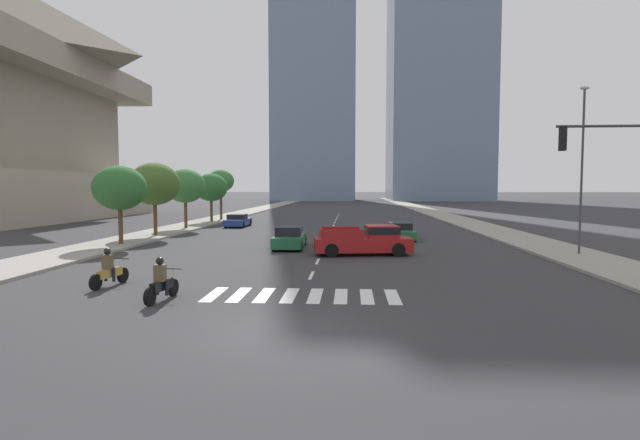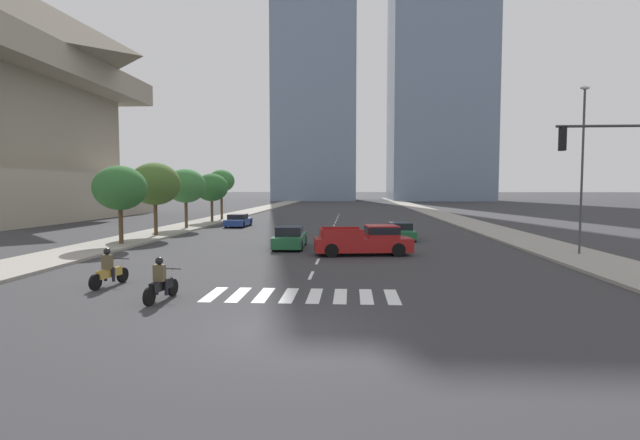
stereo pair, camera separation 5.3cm
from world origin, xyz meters
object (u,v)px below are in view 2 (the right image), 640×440
at_px(motorcycle_trailing, 161,284).
at_px(street_tree_fifth, 221,181).
at_px(sedan_green_1, 290,238).
at_px(street_tree_fourth, 212,188).
at_px(traffic_signal_near, 623,171).
at_px(street_lamp_east, 583,159).
at_px(sedan_blue_0, 238,221).
at_px(pickup_truck, 367,241).
at_px(street_tree_nearest, 120,188).
at_px(sedan_green_2, 400,232).
at_px(street_tree_second, 155,184).
at_px(street_tree_third, 186,186).
at_px(motorcycle_lead, 109,271).

relative_size(motorcycle_trailing, street_tree_fifth, 0.37).
distance_m(sedan_green_1, street_tree_fourth, 24.16).
xyz_separation_m(traffic_signal_near, street_lamp_east, (2.53, 8.79, 0.91)).
bearing_deg(sedan_blue_0, pickup_truck, -146.92).
height_order(street_lamp_east, street_tree_fifth, street_lamp_east).
relative_size(pickup_truck, street_tree_nearest, 1.11).
height_order(pickup_truck, street_tree_nearest, street_tree_nearest).
bearing_deg(traffic_signal_near, sedan_blue_0, -53.11).
xyz_separation_m(sedan_blue_0, sedan_green_2, (14.54, -10.78, 0.00)).
bearing_deg(sedan_green_2, street_tree_second, -90.78).
distance_m(motorcycle_trailing, street_tree_fifth, 40.87).
xyz_separation_m(pickup_truck, street_tree_third, (-15.82, 15.86, 3.12)).
distance_m(street_tree_nearest, street_tree_third, 12.63).
distance_m(sedan_green_1, street_tree_nearest, 11.51).
bearing_deg(motorcycle_lead, sedan_green_1, -12.73).
relative_size(sedan_green_2, street_tree_third, 0.87).
distance_m(sedan_blue_0, street_lamp_east, 30.69).
bearing_deg(street_tree_third, street_tree_fourth, 90.00).
bearing_deg(street_tree_fourth, pickup_truck, -56.72).
bearing_deg(street_lamp_east, motorcycle_trailing, -147.90).
xyz_separation_m(sedan_green_1, street_lamp_east, (16.40, -2.71, 4.70)).
bearing_deg(street_lamp_east, sedan_green_2, 136.96).
bearing_deg(street_tree_fifth, street_tree_fourth, -90.00).
bearing_deg(traffic_signal_near, street_tree_third, -44.50).
relative_size(motorcycle_lead, street_lamp_east, 0.24).
height_order(sedan_green_2, street_tree_third, street_tree_third).
bearing_deg(street_tree_nearest, street_tree_second, 90.00).
relative_size(street_tree_fourth, street_tree_fifth, 0.90).
bearing_deg(sedan_green_1, sedan_blue_0, 22.47).
bearing_deg(sedan_blue_0, street_lamp_east, -127.65).
xyz_separation_m(motorcycle_trailing, pickup_truck, (7.26, 11.72, 0.23)).
relative_size(street_tree_third, street_tree_fourth, 1.04).
distance_m(motorcycle_trailing, street_tree_nearest, 17.52).
height_order(motorcycle_lead, sedan_green_2, motorcycle_lead).
height_order(sedan_green_1, street_tree_second, street_tree_second).
distance_m(traffic_signal_near, street_tree_fifth, 44.37).
relative_size(sedan_green_1, street_tree_fifth, 0.82).
relative_size(street_tree_nearest, street_tree_fourth, 0.98).
xyz_separation_m(motorcycle_trailing, street_tree_third, (-8.56, 27.58, 3.34)).
relative_size(street_tree_nearest, street_tree_fifth, 0.89).
xyz_separation_m(motorcycle_lead, sedan_green_1, (5.43, 12.35, 0.04)).
height_order(sedan_green_1, street_tree_fourth, street_tree_fourth).
bearing_deg(street_tree_nearest, sedan_blue_0, 76.15).
height_order(traffic_signal_near, street_lamp_east, street_lamp_east).
distance_m(pickup_truck, sedan_green_1, 5.54).
relative_size(motorcycle_lead, pickup_truck, 0.38).
distance_m(sedan_blue_0, street_tree_second, 11.65).
distance_m(sedan_blue_0, street_tree_nearest, 16.85).
height_order(motorcycle_lead, sedan_green_1, motorcycle_lead).
height_order(street_lamp_east, street_tree_second, street_lamp_east).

